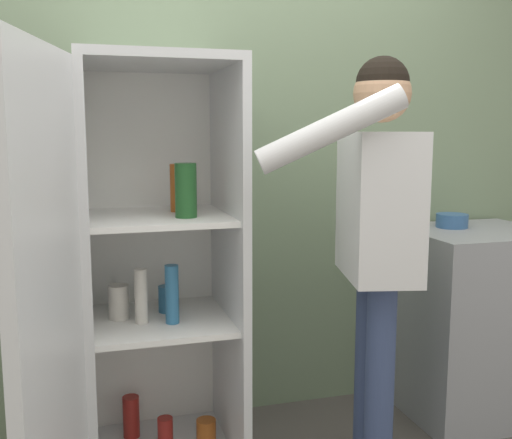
% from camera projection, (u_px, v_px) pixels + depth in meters
% --- Properties ---
extents(wall_back, '(7.00, 0.06, 2.55)m').
position_uv_depth(wall_back, '(213.00, 156.00, 2.84)').
color(wall_back, gray).
rests_on(wall_back, ground_plane).
extents(refrigerator, '(0.82, 1.22, 1.68)m').
position_uv_depth(refrigerator, '(139.00, 274.00, 2.37)').
color(refrigerator, silver).
rests_on(refrigerator, ground_plane).
extents(person, '(0.74, 0.59, 1.68)m').
position_uv_depth(person, '(376.00, 216.00, 2.37)').
color(person, '#384770').
rests_on(person, ground_plane).
extents(counter, '(0.68, 0.60, 0.92)m').
position_uv_depth(counter, '(473.00, 321.00, 2.96)').
color(counter, gray).
rests_on(counter, ground_plane).
extents(bowl, '(0.16, 0.16, 0.07)m').
position_uv_depth(bowl, '(452.00, 221.00, 2.96)').
color(bowl, '#335B8E').
rests_on(bowl, counter).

